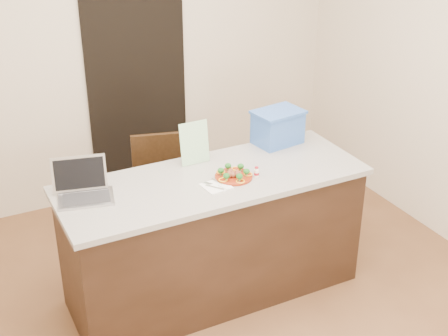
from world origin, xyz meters
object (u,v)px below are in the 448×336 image
island (214,236)px  laptop (83,186)px  plate (234,176)px  yogurt_bottle (257,173)px  napkin (216,186)px  chair (164,185)px  blue_box (278,127)px

island → laptop: size_ratio=5.38×
plate → yogurt_bottle: bearing=-21.3°
napkin → laptop: laptop is taller
napkin → chair: size_ratio=0.18×
island → blue_box: blue_box is taller
blue_box → napkin: bearing=-157.7°
chair → blue_box: bearing=-17.4°
blue_box → laptop: bearing=177.5°
blue_box → plate: bearing=-155.3°
island → plate: (0.12, -0.06, 0.47)m
island → napkin: 0.48m
napkin → chair: napkin is taller
plate → laptop: size_ratio=0.65×
island → plate: bearing=-27.3°
laptop → chair: laptop is taller
island → napkin: size_ratio=12.51×
island → plate: plate is taller
plate → chair: bearing=102.7°
napkin → blue_box: 0.83m
chair → napkin: bearing=-73.2°
napkin → yogurt_bottle: 0.30m
yogurt_bottle → blue_box: 0.58m
yogurt_bottle → napkin: bearing=-178.9°
blue_box → chair: blue_box is taller
island → plate: 0.49m
napkin → blue_box: blue_box is taller
island → chair: (-0.06, 0.76, 0.06)m
plate → blue_box: blue_box is taller
chair → island: bearing=-70.0°
island → laptop: (-0.83, 0.14, 0.52)m
laptop → blue_box: blue_box is taller
napkin → chair: (-0.03, 0.88, -0.40)m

